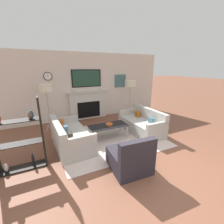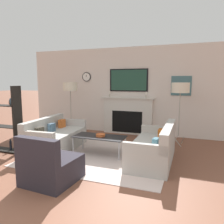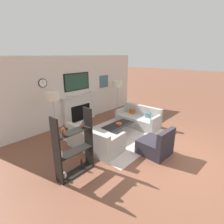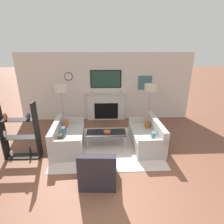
{
  "view_description": "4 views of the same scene",
  "coord_description": "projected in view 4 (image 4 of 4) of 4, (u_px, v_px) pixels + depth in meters",
  "views": [
    {
      "loc": [
        -1.77,
        -1.83,
        2.11
      ],
      "look_at": [
        0.25,
        2.37,
        0.72
      ],
      "focal_mm": 24.0,
      "sensor_mm": 36.0,
      "label": 1
    },
    {
      "loc": [
        1.88,
        -2.36,
        1.65
      ],
      "look_at": [
        0.19,
        2.24,
        0.96
      ],
      "focal_mm": 35.0,
      "sensor_mm": 36.0,
      "label": 2
    },
    {
      "loc": [
        -4.38,
        -1.5,
        2.73
      ],
      "look_at": [
        -0.21,
        2.17,
        0.9
      ],
      "focal_mm": 28.0,
      "sensor_mm": 36.0,
      "label": 3
    },
    {
      "loc": [
        -0.09,
        -2.7,
        2.74
      ],
      "look_at": [
        0.14,
        2.12,
        1.05
      ],
      "focal_mm": 28.0,
      "sensor_mm": 36.0,
      "label": 4
    }
  ],
  "objects": [
    {
      "name": "armchair",
      "position": [
        98.0,
        171.0,
        3.82
      ],
      "size": [
        0.82,
        0.86,
        0.82
      ],
      "color": "#2A262F",
      "rests_on": "ground_plane"
    },
    {
      "name": "ground_plane",
      "position": [
        110.0,
        197.0,
        3.46
      ],
      "size": [
        60.0,
        60.0,
        0.0
      ],
      "primitive_type": "plane",
      "color": "brown"
    },
    {
      "name": "coffee_table",
      "position": [
        106.0,
        133.0,
        5.25
      ],
      "size": [
        1.17,
        0.55,
        0.43
      ],
      "color": "black",
      "rests_on": "ground_plane"
    },
    {
      "name": "floor_lamp_right",
      "position": [
        151.0,
        88.0,
        6.28
      ],
      "size": [
        0.45,
        0.45,
        1.63
      ],
      "color": "#9E998E",
      "rests_on": "ground_plane"
    },
    {
      "name": "floor_lamp_left",
      "position": [
        61.0,
        89.0,
        6.14
      ],
      "size": [
        0.43,
        0.43,
        1.63
      ],
      "color": "#9E998E",
      "rests_on": "ground_plane"
    },
    {
      "name": "couch_right",
      "position": [
        147.0,
        136.0,
        5.32
      ],
      "size": [
        0.8,
        1.69,
        0.78
      ],
      "color": "#ADABA4",
      "rests_on": "ground_plane"
    },
    {
      "name": "area_rug",
      "position": [
        108.0,
        145.0,
        5.36
      ],
      "size": [
        3.02,
        2.56,
        0.01
      ],
      "color": "beige",
      "rests_on": "ground_plane"
    },
    {
      "name": "decorative_bowl",
      "position": [
        107.0,
        132.0,
        5.22
      ],
      "size": [
        0.22,
        0.22,
        0.06
      ],
      "color": "#BA5327",
      "rests_on": "coffee_table"
    },
    {
      "name": "shelf_unit",
      "position": [
        19.0,
        133.0,
        4.53
      ],
      "size": [
        0.92,
        0.28,
        1.55
      ],
      "color": "black",
      "rests_on": "ground_plane"
    },
    {
      "name": "couch_left",
      "position": [
        67.0,
        138.0,
        5.21
      ],
      "size": [
        0.94,
        1.7,
        0.76
      ],
      "color": "#ADABA4",
      "rests_on": "ground_plane"
    },
    {
      "name": "fireplace_wall",
      "position": [
        106.0,
        91.0,
        7.09
      ],
      "size": [
        6.92,
        0.28,
        2.7
      ],
      "color": "beige",
      "rests_on": "ground_plane"
    }
  ]
}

